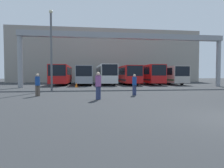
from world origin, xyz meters
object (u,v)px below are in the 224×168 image
object	(u,v)px
bus_slot_0	(62,74)
bus_slot_3	(126,74)
pedestrian_far_center	(38,84)
bus_slot_5	(168,74)
bus_slot_4	(148,74)
pedestrian_near_center	(98,85)
lamp_post	(51,47)
bus_slot_2	(105,74)
traffic_cone	(76,85)
bus_slot_1	(84,74)
pedestrian_near_right	(134,84)

from	to	relation	value
bus_slot_0	bus_slot_3	world-z (taller)	bus_slot_0
pedestrian_far_center	bus_slot_5	bearing A→B (deg)	46.28
bus_slot_4	pedestrian_near_center	world-z (taller)	bus_slot_4
lamp_post	bus_slot_5	bearing A→B (deg)	36.12
bus_slot_2	traffic_cone	distance (m)	9.71
bus_slot_2	bus_slot_5	distance (m)	11.01
bus_slot_4	pedestrian_far_center	distance (m)	23.36
bus_slot_2	bus_slot_4	xyz separation A→B (m)	(7.31, -0.72, -0.01)
bus_slot_3	pedestrian_far_center	distance (m)	22.05
bus_slot_2	bus_slot_3	world-z (taller)	bus_slot_2
bus_slot_3	bus_slot_5	world-z (taller)	bus_slot_3
bus_slot_5	pedestrian_near_center	world-z (taller)	bus_slot_5
bus_slot_4	bus_slot_2	bearing A→B (deg)	174.36
bus_slot_0	bus_slot_2	size ratio (longest dim) A/B	0.97
bus_slot_5	lamp_post	xyz separation A→B (m)	(-17.78, -12.98, 2.58)
bus_slot_3	pedestrian_far_center	world-z (taller)	bus_slot_3
pedestrian_far_center	lamp_post	bearing A→B (deg)	88.91
bus_slot_0	pedestrian_near_center	size ratio (longest dim) A/B	6.94
bus_slot_1	bus_slot_4	world-z (taller)	bus_slot_4
pedestrian_far_center	pedestrian_near_right	xyz separation A→B (m)	(7.15, -0.25, -0.02)
bus_slot_1	lamp_post	bearing A→B (deg)	-103.40
bus_slot_3	bus_slot_4	size ratio (longest dim) A/B	1.16
bus_slot_2	pedestrian_far_center	distance (m)	20.42
pedestrian_near_right	pedestrian_near_center	world-z (taller)	pedestrian_near_center
traffic_cone	pedestrian_far_center	bearing A→B (deg)	-102.42
bus_slot_5	traffic_cone	world-z (taller)	bus_slot_5
bus_slot_0	traffic_cone	size ratio (longest dim) A/B	19.42
pedestrian_near_right	bus_slot_5	bearing A→B (deg)	38.61
bus_slot_1	bus_slot_3	distance (m)	7.36
bus_slot_2	lamp_post	bearing A→B (deg)	-116.08
bus_slot_1	pedestrian_near_right	size ratio (longest dim) A/B	6.80
bus_slot_0	bus_slot_5	size ratio (longest dim) A/B	1.15
bus_slot_4	bus_slot_5	xyz separation A→B (m)	(3.66, -0.22, -0.11)
bus_slot_0	lamp_post	world-z (taller)	lamp_post
bus_slot_1	lamp_post	size ratio (longest dim) A/B	1.38
bus_slot_0	bus_slot_1	distance (m)	3.69
pedestrian_far_center	pedestrian_near_center	size ratio (longest dim) A/B	0.95
pedestrian_far_center	traffic_cone	world-z (taller)	pedestrian_far_center
pedestrian_near_center	traffic_cone	bearing A→B (deg)	60.72
bus_slot_5	pedestrian_far_center	world-z (taller)	bus_slot_5
bus_slot_0	bus_slot_4	bearing A→B (deg)	-2.13
bus_slot_2	pedestrian_near_right	xyz separation A→B (m)	(0.16, -19.41, -1.00)
bus_slot_2	traffic_cone	bearing A→B (deg)	-118.82
bus_slot_1	bus_slot_5	size ratio (longest dim) A/B	1.05
bus_slot_4	lamp_post	distance (m)	19.49
bus_slot_1	pedestrian_far_center	xyz separation A→B (m)	(-3.33, -18.49, -0.85)
pedestrian_near_center	traffic_cone	world-z (taller)	pedestrian_near_center
bus_slot_4	bus_slot_3	bearing A→B (deg)	166.96
pedestrian_far_center	lamp_post	world-z (taller)	lamp_post
bus_slot_2	bus_slot_4	world-z (taller)	bus_slot_2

